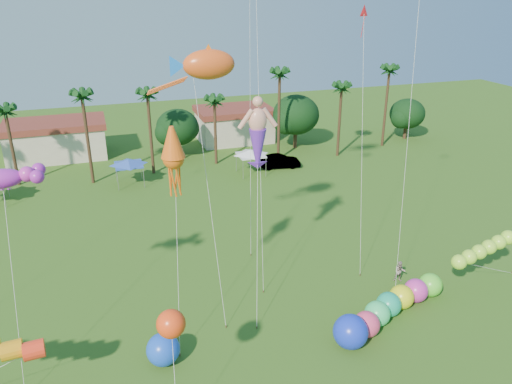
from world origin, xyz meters
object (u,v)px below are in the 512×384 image
object	(u,v)px
car_b	(280,161)
spectator_b	(400,271)
caterpillar_inflatable	(386,309)
blue_ball	(163,349)

from	to	relation	value
car_b	spectator_b	world-z (taller)	spectator_b
caterpillar_inflatable	car_b	bearing A→B (deg)	60.43
car_b	caterpillar_inflatable	distance (m)	30.95
spectator_b	caterpillar_inflatable	size ratio (longest dim) A/B	0.16
caterpillar_inflatable	blue_ball	world-z (taller)	caterpillar_inflatable
blue_ball	spectator_b	bearing A→B (deg)	10.14
car_b	spectator_b	bearing A→B (deg)	-172.10
blue_ball	car_b	bearing A→B (deg)	57.83
spectator_b	car_b	bearing A→B (deg)	112.98
spectator_b	blue_ball	world-z (taller)	blue_ball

